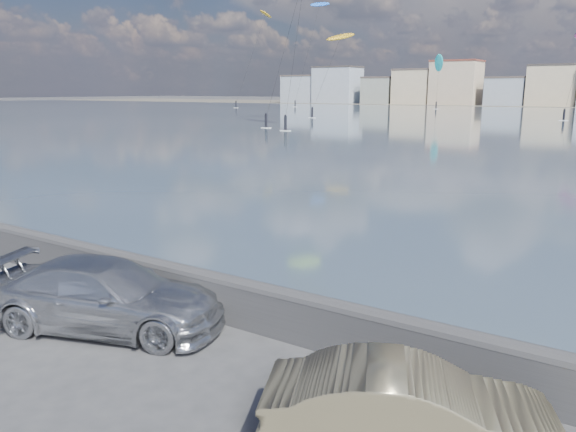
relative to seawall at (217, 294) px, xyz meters
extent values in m
plane|color=#333335|center=(0.00, -2.70, -0.58)|extent=(700.00, 700.00, 0.00)
cube|color=#28282B|center=(0.00, 0.00, -0.13)|extent=(400.00, 0.35, 0.90)
cylinder|color=#28282B|center=(0.00, 0.00, 0.32)|extent=(400.00, 0.36, 0.36)
cube|color=#9EA8B7|center=(-112.00, 183.30, 4.42)|extent=(14.00, 11.00, 10.00)
cube|color=#4C423D|center=(-112.00, 183.30, 9.72)|extent=(14.28, 11.22, 0.60)
cube|color=#9EA8B7|center=(-96.50, 183.30, 5.92)|extent=(16.00, 12.00, 13.00)
cube|color=#383330|center=(-96.50, 183.30, 12.72)|extent=(16.32, 12.24, 0.60)
cube|color=gray|center=(-79.00, 183.30, 3.92)|extent=(11.00, 10.00, 9.00)
cube|color=#4C423D|center=(-79.00, 183.30, 8.72)|extent=(11.22, 10.20, 0.60)
cube|color=beige|center=(-66.00, 183.30, 5.17)|extent=(13.00, 11.00, 11.50)
cube|color=#4C423D|center=(-66.00, 183.30, 11.22)|extent=(13.26, 11.22, 0.60)
cube|color=#CCB293|center=(-51.50, 183.30, 6.42)|extent=(15.00, 12.00, 14.00)
cube|color=brown|center=(-51.50, 183.30, 13.72)|extent=(15.30, 12.24, 0.60)
cube|color=#9EA8B7|center=(-35.00, 183.30, 3.67)|extent=(12.00, 10.00, 8.50)
cube|color=#4C423D|center=(-35.00, 183.30, 8.22)|extent=(12.24, 10.20, 0.60)
cube|color=beige|center=(-21.50, 183.30, 5.42)|extent=(14.00, 11.00, 12.00)
cube|color=#383330|center=(-21.50, 183.30, 11.72)|extent=(14.28, 11.22, 0.60)
imported|color=#ADAFB6|center=(-1.62, -1.63, 0.15)|extent=(5.42, 3.64, 1.46)
imported|color=tan|center=(5.27, -2.18, 0.08)|extent=(4.23, 2.93, 1.32)
cube|color=white|center=(-5.81, 93.55, -0.53)|extent=(1.40, 0.42, 0.08)
cylinder|color=black|center=(-5.81, 93.55, 0.37)|extent=(0.36, 0.36, 1.70)
sphere|color=black|center=(-5.81, 93.55, 1.27)|extent=(0.28, 0.28, 0.28)
cylinder|color=black|center=(-5.41, 98.07, 7.26)|extent=(0.83, 9.05, 13.09)
ellipsoid|color=#19BFBF|center=(-46.07, 149.01, 11.68)|extent=(4.39, 8.22, 5.71)
cube|color=white|center=(-42.37, 137.85, -0.53)|extent=(1.40, 0.42, 0.08)
cylinder|color=black|center=(-42.37, 137.85, 0.37)|extent=(0.36, 0.36, 1.70)
sphere|color=black|center=(-42.37, 137.85, 1.27)|extent=(0.28, 0.28, 0.28)
cylinder|color=black|center=(-44.22, 143.43, 6.20)|extent=(3.73, 11.20, 10.98)
cube|color=white|center=(-30.82, 49.01, -0.53)|extent=(1.40, 0.42, 0.08)
cylinder|color=black|center=(-30.82, 49.01, 0.37)|extent=(0.36, 0.36, 1.70)
sphere|color=black|center=(-30.82, 49.01, 1.27)|extent=(0.28, 0.28, 0.28)
cylinder|color=black|center=(-31.72, 52.59, 9.56)|extent=(1.84, 7.19, 17.69)
cube|color=white|center=(-35.83, 51.94, -0.53)|extent=(1.40, 0.42, 0.08)
cylinder|color=black|center=(-35.83, 51.94, 0.37)|extent=(0.36, 0.36, 1.70)
sphere|color=black|center=(-35.83, 51.94, 1.27)|extent=(0.28, 0.28, 0.28)
cylinder|color=black|center=(-36.26, 58.77, 13.46)|extent=(0.89, 13.69, 25.50)
ellipsoid|color=blue|center=(-82.80, 146.01, 29.59)|extent=(4.39, 8.24, 3.11)
cube|color=white|center=(-83.62, 133.50, -0.53)|extent=(1.40, 0.42, 0.08)
cylinder|color=black|center=(-83.62, 133.50, 0.37)|extent=(0.36, 0.36, 1.70)
sphere|color=black|center=(-83.62, 133.50, 1.27)|extent=(0.28, 0.28, 0.28)
cylinder|color=black|center=(-83.21, 139.75, 15.15)|extent=(0.85, 12.54, 28.88)
ellipsoid|color=#BF8C19|center=(-89.94, 127.78, 25.38)|extent=(4.25, 8.05, 2.57)
cube|color=white|center=(-92.42, 116.60, -0.53)|extent=(1.40, 0.42, 0.08)
cylinder|color=black|center=(-92.42, 116.60, 0.37)|extent=(0.36, 0.36, 1.70)
sphere|color=black|center=(-92.42, 116.60, 1.27)|extent=(0.28, 0.28, 0.28)
cylinder|color=black|center=(-91.18, 122.19, 13.05)|extent=(2.51, 11.21, 24.68)
ellipsoid|color=#BF8C19|center=(-45.19, 89.58, 14.17)|extent=(4.12, 8.02, 2.76)
cube|color=white|center=(-44.99, 78.99, -0.53)|extent=(1.40, 0.42, 0.08)
cylinder|color=black|center=(-44.99, 78.99, 0.37)|extent=(0.36, 0.36, 1.70)
sphere|color=black|center=(-44.99, 78.99, 1.27)|extent=(0.28, 0.28, 0.28)
cylinder|color=black|center=(-45.09, 84.29, 7.45)|extent=(0.23, 10.61, 13.47)
camera|label=1|loc=(7.64, -8.78, 4.33)|focal=35.00mm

